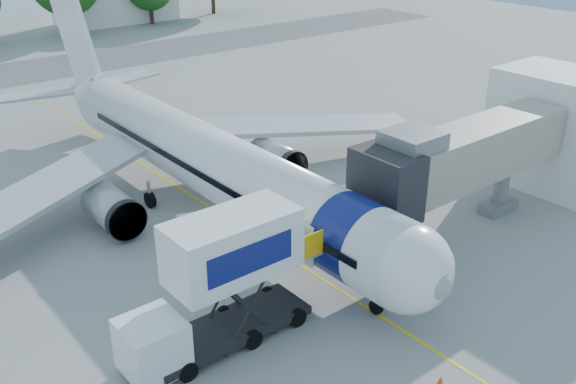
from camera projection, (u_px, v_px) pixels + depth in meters
ground at (248, 232)px, 34.43m from camera, size 160.00×160.00×0.00m
guidance_line at (248, 231)px, 34.43m from camera, size 0.15×70.00×0.01m
taxiway_strip at (2, 75)px, 64.03m from camera, size 120.00×10.00×0.01m
aircraft at (203, 158)px, 36.09m from camera, size 34.17×37.73×11.35m
jet_bridge at (456, 160)px, 32.22m from camera, size 13.90×3.20×6.60m
terminal_stub at (564, 131)px, 38.57m from camera, size 5.00×8.00×7.00m
catering_hiloader at (220, 285)px, 24.76m from camera, size 8.50×2.44×5.50m
ground_tug at (500, 375)px, 23.19m from camera, size 3.42×2.08×1.29m
safety_cone_a at (440, 383)px, 23.33m from camera, size 0.40×0.40×0.63m
outbuilding_right at (116, 3)px, 89.54m from camera, size 16.40×7.40×5.30m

